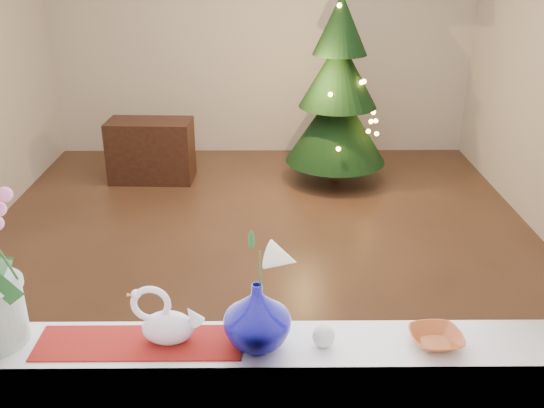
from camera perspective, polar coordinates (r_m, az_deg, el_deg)
The scene contains 13 objects.
ground at distance 4.62m, azimuth -1.14°, elevation -4.70°, with size 5.00×5.00×0.00m, color #3B2418.
wall_back at distance 6.63m, azimuth -1.01°, elevation 16.22°, with size 4.50×0.10×2.70m, color beige.
wall_front at distance 1.78m, azimuth -2.31°, elevation -4.25°, with size 4.50×0.10×2.70m, color beige.
windowsill at distance 2.13m, azimuth -2.01°, elevation -13.37°, with size 2.20×0.26×0.04m, color white.
window_frame at distance 1.68m, azimuth -2.47°, elevation 6.88°, with size 2.22×0.06×1.60m, color white, non-canonical shape.
runner at distance 2.16m, azimuth -12.38°, elevation -12.64°, with size 0.70×0.20×0.01m, color maroon.
swan at distance 2.10m, azimuth -9.86°, elevation -10.36°, with size 0.24×0.11×0.21m, color white, non-canonical shape.
blue_vase at distance 2.03m, azimuth -1.41°, elevation -10.02°, with size 0.26×0.26×0.27m, color #060464.
lily at distance 1.91m, azimuth -1.48°, elevation -4.03°, with size 0.15×0.09×0.21m, color white, non-canonical shape.
paperweight at distance 2.09m, azimuth 4.88°, elevation -12.30°, with size 0.08×0.08×0.08m, color silver.
amber_dish at distance 2.18m, azimuth 15.16°, elevation -12.21°, with size 0.15×0.15×0.04m, color #9E481F.
xmas_tree at distance 5.82m, azimuth 6.22°, elevation 10.46°, with size 0.97×0.97×1.78m, color black, non-canonical shape.
side_table at distance 6.07m, azimuth -11.31°, elevation 4.95°, with size 0.81×0.40×0.60m, color black.
Camera 1 is at (0.06, -4.08, 2.18)m, focal length 40.00 mm.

